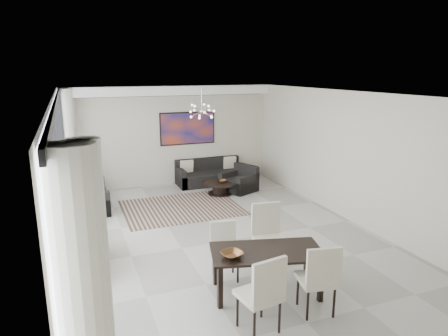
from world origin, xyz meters
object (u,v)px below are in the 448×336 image
coffee_table (220,187)px  sofa_main (210,175)px  tv_console (82,252)px  dining_table (267,256)px  television (89,218)px

coffee_table → sofa_main: 1.10m
tv_console → dining_table: bearing=-36.3°
coffee_table → tv_console: tv_console is taller
tv_console → television: television is taller
coffee_table → tv_console: 4.81m
television → dining_table: (2.43, -1.96, -0.25)m
sofa_main → television: size_ratio=1.79×
sofa_main → tv_console: sofa_main is taller
television → sofa_main: bearing=-40.1°
coffee_table → dining_table: bearing=-102.8°
tv_console → dining_table: (2.59, -1.90, 0.34)m
tv_console → dining_table: size_ratio=0.94×
coffee_table → sofa_main: bearing=84.4°
sofa_main → tv_console: (-3.82, -4.15, 0.02)m
sofa_main → tv_console: bearing=-132.6°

